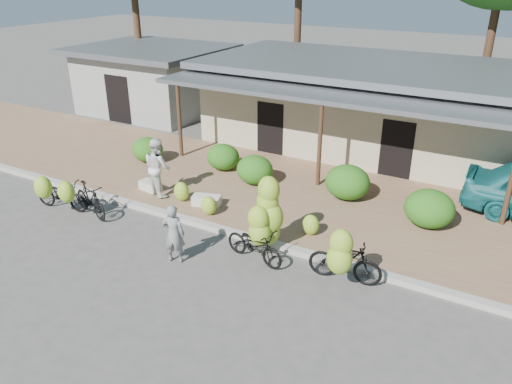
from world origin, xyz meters
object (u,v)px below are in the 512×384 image
Objects in this scene: bystander at (158,167)px; sack_near at (207,200)px; sack_far at (150,186)px; bike_right at (344,259)px; bike_far_left at (59,194)px; bike_center at (262,227)px; vendor at (174,234)px; bike_left at (87,199)px.

sack_near is at bearing -154.32° from bystander.
bike_right is at bearing -13.72° from sack_far.
bike_center is at bearing -92.84° from bike_far_left.
bike_far_left is 0.88× the size of bike_center.
bike_far_left is 1.04× the size of bike_right.
bystander is (2.01, 2.17, 0.50)m from bike_far_left.
bike_far_left reaches higher than sack_near.
bike_far_left is at bearing 86.80° from bike_right.
bike_right is at bearing -170.75° from bystander.
bystander is (-6.73, 1.66, 0.35)m from bike_right.
vendor is at bearing -70.54° from sack_near.
bike_right is (7.72, 0.39, 0.12)m from bike_left.
bike_left is 3.80m from vendor.
bike_right is (8.75, 0.51, 0.15)m from bike_far_left.
bike_right is at bearing -19.24° from sack_near.
bike_right reaches higher than bike_far_left.
bike_left is 1.12× the size of vendor.
sack_near is at bearing 71.16° from bike_center.
bike_left is 0.83× the size of bike_center.
bike_center is at bearing -174.96° from bystander.
vendor reaches higher than sack_far.
sack_near is at bearing -68.12° from bike_far_left.
sack_far is (-2.21, 0.02, -0.01)m from sack_near.
vendor is (3.21, -2.84, 0.52)m from sack_far.
bike_left is (1.03, 0.12, 0.03)m from bike_far_left.
bike_right is 5.30m from sack_near.
sack_far is at bearing 83.00° from bike_center.
bike_right is 0.97× the size of bystander.
bike_right reaches higher than sack_near.
bystander is at bearing -11.70° from sack_far.
bystander is (-2.75, 2.75, 0.26)m from vendor.
bike_center reaches higher than sack_near.
bike_far_left is at bearing -124.45° from sack_far.
bike_far_left is at bearing 70.23° from bystander.
sack_far is at bearing 2.94° from bike_left.
bike_far_left is 2.47× the size of sack_far.
bike_far_left is 1.19× the size of vendor.
bike_center reaches higher than sack_far.
sack_near is 1.91m from bystander.
bike_left is at bearing 106.56° from bike_center.
bystander reaches higher than bike_far_left.
bystander reaches higher than sack_near.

